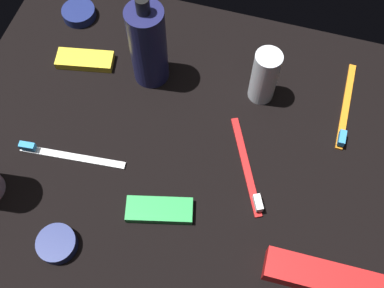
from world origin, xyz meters
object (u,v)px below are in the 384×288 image
at_px(toothbrush_red, 248,168).
at_px(toothpaste_box_red, 325,278).
at_px(snack_bar_yellow, 85,60).
at_px(toothbrush_orange, 346,109).
at_px(toothbrush_white, 66,155).
at_px(snack_bar_green, 159,210).
at_px(cream_tin_right, 57,244).
at_px(deodorant_stick, 264,76).
at_px(lotion_bottle, 148,45).
at_px(cream_tin_left, 79,13).

height_order(toothbrush_red, toothpaste_box_red, toothpaste_box_red).
bearing_deg(snack_bar_yellow, toothbrush_orange, 172.49).
bearing_deg(toothbrush_white, toothpaste_box_red, 169.43).
bearing_deg(toothpaste_box_red, toothbrush_orange, -90.32).
height_order(toothbrush_orange, snack_bar_yellow, toothbrush_orange).
height_order(snack_bar_green, cream_tin_right, cream_tin_right).
bearing_deg(deodorant_stick, snack_bar_green, 67.78).
xyz_separation_m(toothbrush_orange, snack_bar_yellow, (0.48, 0.03, 0.00)).
bearing_deg(snack_bar_green, toothpaste_box_red, 158.73).
xyz_separation_m(toothbrush_white, toothbrush_orange, (-0.44, -0.22, 0.00)).
bearing_deg(lotion_bottle, toothpaste_box_red, 141.83).
relative_size(deodorant_stick, cream_tin_right, 1.83).
relative_size(toothbrush_red, snack_bar_green, 1.61).
distance_m(toothbrush_white, toothbrush_orange, 0.49).
bearing_deg(cream_tin_right, deodorant_stick, -123.91).
distance_m(deodorant_stick, snack_bar_green, 0.28).
bearing_deg(toothbrush_orange, snack_bar_yellow, 3.32).
xyz_separation_m(toothbrush_orange, snack_bar_green, (0.26, 0.27, 0.00)).
bearing_deg(toothbrush_orange, deodorant_stick, 2.40).
relative_size(toothpaste_box_red, snack_bar_yellow, 1.69).
distance_m(snack_bar_green, cream_tin_right, 0.16).
relative_size(deodorant_stick, cream_tin_left, 1.69).
xyz_separation_m(deodorant_stick, toothpaste_box_red, (-0.16, 0.29, -0.04)).
xyz_separation_m(toothbrush_white, cream_tin_right, (-0.05, 0.14, 0.00)).
height_order(cream_tin_left, cream_tin_right, cream_tin_right).
height_order(toothbrush_white, snack_bar_green, toothbrush_white).
bearing_deg(cream_tin_right, toothbrush_red, -140.87).
xyz_separation_m(toothpaste_box_red, cream_tin_right, (0.39, 0.06, -0.01)).
relative_size(toothbrush_orange, snack_bar_yellow, 1.73).
bearing_deg(snack_bar_green, lotion_bottle, -82.89).
relative_size(lotion_bottle, toothbrush_red, 1.13).
distance_m(lotion_bottle, toothbrush_white, 0.23).
distance_m(toothbrush_red, snack_bar_yellow, 0.36).
relative_size(toothbrush_white, toothbrush_orange, 1.00).
bearing_deg(toothbrush_white, toothbrush_orange, -153.53).
height_order(deodorant_stick, cream_tin_right, deodorant_stick).
height_order(snack_bar_green, cream_tin_left, cream_tin_left).
xyz_separation_m(toothpaste_box_red, snack_bar_green, (0.26, -0.03, -0.01)).
bearing_deg(toothbrush_orange, cream_tin_left, -7.92).
distance_m(cream_tin_left, cream_tin_right, 0.46).
height_order(toothpaste_box_red, snack_bar_green, toothpaste_box_red).
distance_m(lotion_bottle, toothpaste_box_red, 0.46).
bearing_deg(toothbrush_red, deodorant_stick, -85.55).
bearing_deg(toothbrush_white, toothbrush_red, -168.54).
height_order(snack_bar_yellow, cream_tin_right, cream_tin_right).
height_order(lotion_bottle, toothbrush_orange, lotion_bottle).
relative_size(deodorant_stick, toothpaste_box_red, 0.62).
relative_size(toothbrush_red, snack_bar_yellow, 1.61).
height_order(lotion_bottle, toothbrush_red, lotion_bottle).
xyz_separation_m(toothbrush_red, toothpaste_box_red, (-0.15, 0.14, 0.01)).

